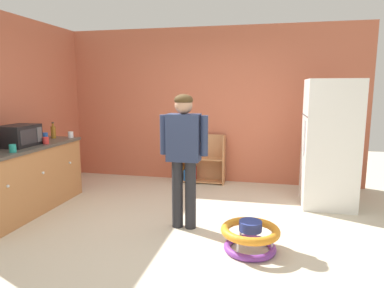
% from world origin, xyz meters
% --- Properties ---
extents(ground_plane, '(12.00, 12.00, 0.00)m').
position_xyz_m(ground_plane, '(0.00, 0.00, 0.00)').
color(ground_plane, beige).
rests_on(ground_plane, ground).
extents(back_wall, '(5.20, 0.06, 2.70)m').
position_xyz_m(back_wall, '(0.00, 2.33, 1.35)').
color(back_wall, '#C16348').
rests_on(back_wall, ground).
extents(left_side_wall, '(0.06, 2.99, 2.70)m').
position_xyz_m(left_side_wall, '(-2.63, 0.80, 1.35)').
color(left_side_wall, '#BF6247').
rests_on(left_side_wall, ground).
extents(kitchen_counter, '(0.65, 1.92, 0.90)m').
position_xyz_m(kitchen_counter, '(-2.20, 0.18, 0.45)').
color(kitchen_counter, '#B77947').
rests_on(kitchen_counter, ground).
extents(refrigerator, '(0.73, 0.68, 1.78)m').
position_xyz_m(refrigerator, '(1.83, 1.34, 0.89)').
color(refrigerator, white).
rests_on(refrigerator, ground).
extents(bookshelf, '(0.80, 0.28, 0.85)m').
position_xyz_m(bookshelf, '(-0.19, 2.15, 0.37)').
color(bookshelf, tan).
rests_on(bookshelf, ground).
extents(standing_person, '(0.57, 0.22, 1.59)m').
position_xyz_m(standing_person, '(0.03, 0.14, 0.96)').
color(standing_person, '#26262B').
rests_on(standing_person, ground).
extents(baby_walker, '(0.60, 0.60, 0.32)m').
position_xyz_m(baby_walker, '(0.83, -0.30, 0.16)').
color(baby_walker, purple).
rests_on(baby_walker, ground).
extents(microwave, '(0.37, 0.48, 0.28)m').
position_xyz_m(microwave, '(-2.22, 0.20, 1.04)').
color(microwave, black).
rests_on(microwave, kitchen_counter).
extents(amber_bottle, '(0.07, 0.07, 0.25)m').
position_xyz_m(amber_bottle, '(-2.21, 0.92, 1.00)').
color(amber_bottle, '#9E661E').
rests_on(amber_bottle, kitchen_counter).
extents(white_cup, '(0.08, 0.08, 0.09)m').
position_xyz_m(white_cup, '(-1.99, 1.03, 0.95)').
color(white_cup, white).
rests_on(white_cup, kitchen_counter).
extents(red_cup, '(0.08, 0.08, 0.09)m').
position_xyz_m(red_cup, '(-1.99, 0.43, 0.95)').
color(red_cup, red).
rests_on(red_cup, kitchen_counter).
extents(blue_cup, '(0.08, 0.08, 0.09)m').
position_xyz_m(blue_cup, '(-2.29, 0.84, 0.95)').
color(blue_cup, blue).
rests_on(blue_cup, kitchen_counter).
extents(teal_cup, '(0.08, 0.08, 0.09)m').
position_xyz_m(teal_cup, '(-1.99, -0.20, 0.95)').
color(teal_cup, teal).
rests_on(teal_cup, kitchen_counter).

